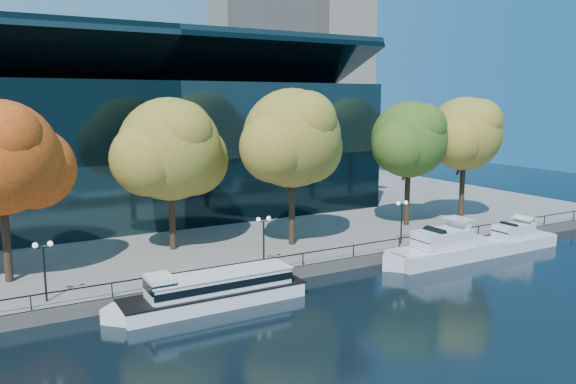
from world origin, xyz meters
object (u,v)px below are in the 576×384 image
cruiser_near (443,249)px  tree_4 (411,141)px  tree_2 (172,151)px  tree_5 (466,135)px  tree_1 (2,160)px  tree_3 (294,140)px  lamp_1 (264,230)px  cruiser_far (513,239)px  tour_boat (210,290)px  lamp_0 (44,257)px  lamp_2 (402,212)px

cruiser_near → tree_4: bearing=65.4°
tree_2 → tree_5: 31.93m
tree_1 → tree_5: tree_5 is taller
tree_3 → lamp_1: (-5.58, -4.85, -6.56)m
cruiser_far → tree_3: size_ratio=0.68×
tour_boat → lamp_1: lamp_1 is taller
tree_4 → lamp_0: size_ratio=3.23×
lamp_0 → lamp_1: size_ratio=1.00×
tree_2 → tree_5: size_ratio=0.99×
cruiser_near → lamp_2: 4.84m
tree_2 → tree_3: bearing=-20.3°
tour_boat → lamp_0: lamp_0 is taller
tour_boat → lamp_2: (20.18, 3.60, 2.83)m
tree_5 → tour_boat: bearing=-165.6°
lamp_0 → cruiser_far: bearing=-5.4°
tree_5 → lamp_1: bearing=-169.7°
cruiser_far → lamp_0: 41.13m
tree_5 → lamp_2: tree_5 is taller
tree_1 → tree_4: bearing=0.3°
tour_boat → tree_1: 17.37m
tree_1 → cruiser_near: bearing=-15.3°
lamp_1 → lamp_2: size_ratio=1.00×
cruiser_far → tree_5: tree_5 is taller
tree_3 → cruiser_far: bearing=-24.4°
lamp_1 → lamp_0: bearing=180.0°
lamp_1 → tree_4: bearing=16.3°
tree_2 → lamp_0: size_ratio=3.31×
tree_5 → tree_1: bearing=179.0°
lamp_0 → tree_5: bearing=6.5°
tree_4 → lamp_1: (-20.24, -5.93, -5.89)m
lamp_2 → tour_boat: bearing=-169.9°
tree_5 → lamp_2: (-13.09, -4.97, -6.33)m
lamp_0 → lamp_2: (30.24, 0.00, 0.00)m
tree_4 → tree_5: size_ratio=0.97×
tree_1 → lamp_0: 8.42m
tree_4 → tree_1: bearing=-179.7°
lamp_1 → lamp_2: (14.16, 0.00, 0.00)m
tour_boat → tree_2: size_ratio=1.06×
tree_1 → tree_3: tree_3 is taller
cruiser_far → tree_4: 13.95m
cruiser_near → tree_1: size_ratio=0.97×
cruiser_near → tree_5: 16.87m
tour_boat → lamp_2: bearing=10.1°
cruiser_near → lamp_2: bearing=116.5°
tree_3 → tree_2: bearing=159.7°
lamp_0 → lamp_2: bearing=0.0°
tour_boat → tree_4: size_ratio=1.09×
cruiser_far → tree_3: tree_3 is taller
tree_2 → tree_4: size_ratio=1.03×
tour_boat → lamp_0: size_ratio=3.53×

